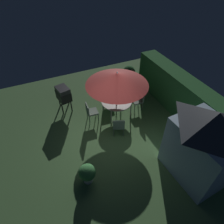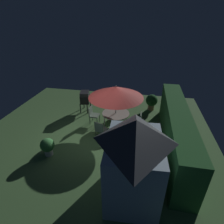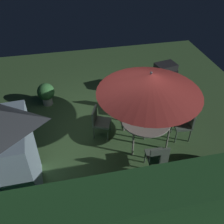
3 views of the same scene
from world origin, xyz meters
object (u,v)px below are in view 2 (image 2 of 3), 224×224
Objects in this scene: garden_shed at (134,160)px; chair_toward_house at (93,114)px; patio_umbrella at (116,92)px; potted_plant_by_shed at (47,146)px; bbq_grill at (85,97)px; patio_table at (116,114)px; chair_near_shed at (101,129)px; potted_plant_by_grill at (152,101)px; chair_far_side at (138,120)px; chair_toward_hedge at (121,107)px.

garden_shed reaches higher than chair_toward_house.
patio_umbrella is 3.80m from potted_plant_by_shed.
patio_table is at bearing 57.13° from bbq_grill.
garden_shed is 1.04× the size of patio_umbrella.
chair_toward_house is (-0.09, -1.22, -1.36)m from patio_umbrella.
chair_near_shed is 4.07m from potted_plant_by_grill.
patio_table is 1.51× the size of chair_near_shed.
chair_near_shed is (-2.60, -1.65, -0.87)m from garden_shed.
potted_plant_by_shed is at bearing -40.99° from patio_umbrella.
patio_umbrella is 2.92× the size of chair_toward_house.
chair_far_side and chair_toward_hedge have the same top height.
patio_umbrella is at bearing 139.01° from potted_plant_by_shed.
chair_toward_house is 1.16× the size of potted_plant_by_shed.
patio_umbrella is at bearing -162.95° from garden_shed.
chair_far_side is 1.00× the size of chair_toward_hedge.
potted_plant_by_grill is (-1.05, 1.65, 0.04)m from chair_toward_hedge.
chair_toward_house is at bearing 33.82° from bbq_grill.
potted_plant_by_grill reaches higher than chair_far_side.
chair_far_side is 1.16× the size of potted_plant_by_shed.
garden_shed is 4.00m from patio_umbrella.
chair_far_side is 2.34m from potted_plant_by_grill.
patio_umbrella is 2.92× the size of chair_near_shed.
chair_toward_hedge is at bearing 165.21° from chair_near_shed.
bbq_grill is 1.25× the size of potted_plant_by_grill.
potted_plant_by_shed is (3.98, -0.26, -0.40)m from bbq_grill.
chair_near_shed is (2.53, 1.56, -0.33)m from bbq_grill.
chair_toward_hedge is 1.16× the size of potted_plant_by_shed.
garden_shed reaches higher than chair_near_shed.
potted_plant_by_shed is (2.66, -2.31, -1.43)m from patio_umbrella.
patio_umbrella reaches higher than potted_plant_by_grill.
chair_far_side is at bearing 125.40° from chair_near_shed.
potted_plant_by_shed is (1.45, -1.83, -0.08)m from chair_near_shed.
garden_shed is 2.27× the size of bbq_grill.
patio_umbrella reaches higher than chair_toward_hedge.
patio_umbrella is at bearing 85.97° from chair_toward_house.
bbq_grill is 3.47m from chair_far_side.
bbq_grill reaches higher than patio_table.
chair_near_shed is 0.94× the size of potted_plant_by_grill.
chair_toward_hedge is 1.96m from potted_plant_by_grill.
chair_toward_house is (-1.29, -0.74, 0.00)m from chair_near_shed.
patio_umbrella is at bearing -93.30° from chair_far_side.
chair_toward_hedge is (-1.12, 0.13, -0.18)m from patio_table.
chair_near_shed is at bearing 128.55° from potted_plant_by_shed.
patio_umbrella is (-3.80, -1.17, 0.49)m from garden_shed.
bbq_grill reaches higher than chair_toward_house.
patio_table is 1.51× the size of chair_toward_hedge.
bbq_grill is (-5.12, -3.21, -0.54)m from garden_shed.
garden_shed is 4.64m from chair_toward_house.
garden_shed reaches higher than chair_toward_hedge.
patio_table is at bearing -6.65° from chair_toward_hedge.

